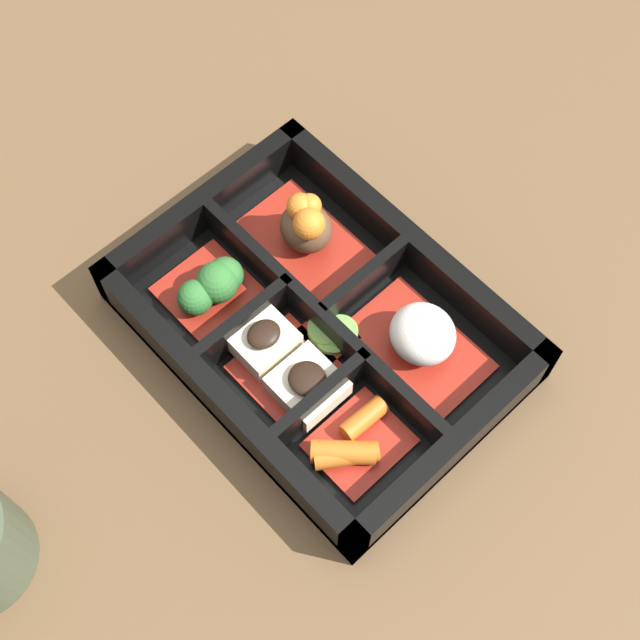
{
  "coord_description": "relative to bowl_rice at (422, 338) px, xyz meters",
  "views": [
    {
      "loc": [
        0.2,
        -0.19,
        0.58
      ],
      "look_at": [
        0.0,
        0.0,
        0.03
      ],
      "focal_mm": 50.0,
      "sensor_mm": 36.0,
      "label": 1
    }
  ],
  "objects": [
    {
      "name": "bento_base",
      "position": [
        -0.06,
        -0.04,
        -0.02
      ],
      "size": [
        0.26,
        0.19,
        0.01
      ],
      "color": "black",
      "rests_on": "ground_plane"
    },
    {
      "name": "bento_rim",
      "position": [
        -0.06,
        -0.04,
        -0.01
      ],
      "size": [
        0.26,
        0.19,
        0.04
      ],
      "color": "black",
      "rests_on": "ground_plane"
    },
    {
      "name": "bowl_greens",
      "position": [
        -0.13,
        -0.08,
        -0.0
      ],
      "size": [
        0.06,
        0.06,
        0.04
      ],
      "color": "maroon",
      "rests_on": "bento_base"
    },
    {
      "name": "bowl_stew",
      "position": [
        -0.12,
        -0.0,
        0.0
      ],
      "size": [
        0.1,
        0.06,
        0.06
      ],
      "color": "maroon",
      "rests_on": "bento_base"
    },
    {
      "name": "bowl_pickles",
      "position": [
        -0.05,
        -0.04,
        -0.01
      ],
      "size": [
        0.04,
        0.03,
        0.01
      ],
      "color": "maroon",
      "rests_on": "bento_base"
    },
    {
      "name": "bowl_carrots",
      "position": [
        0.02,
        -0.08,
        -0.01
      ],
      "size": [
        0.05,
        0.07,
        0.02
      ],
      "color": "maroon",
      "rests_on": "bento_base"
    },
    {
      "name": "ground_plane",
      "position": [
        -0.06,
        -0.04,
        -0.03
      ],
      "size": [
        3.0,
        3.0,
        0.0
      ],
      "primitive_type": "plane",
      "color": "brown"
    },
    {
      "name": "bowl_rice",
      "position": [
        0.0,
        0.0,
        0.0
      ],
      "size": [
        0.1,
        0.06,
        0.04
      ],
      "color": "maroon",
      "rests_on": "bento_base"
    },
    {
      "name": "bowl_tofu",
      "position": [
        -0.05,
        -0.08,
        -0.01
      ],
      "size": [
        0.08,
        0.06,
        0.03
      ],
      "color": "maroon",
      "rests_on": "bento_base"
    }
  ]
}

